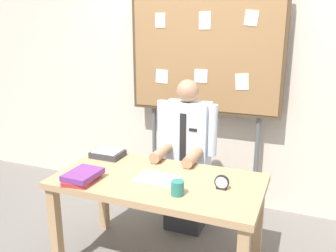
% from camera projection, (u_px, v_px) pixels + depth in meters
% --- Properties ---
extents(back_wall, '(6.40, 0.08, 2.70)m').
position_uv_depth(back_wall, '(209.00, 75.00, 3.65)').
color(back_wall, beige).
rests_on(back_wall, ground_plane).
extents(desk, '(1.52, 0.78, 0.75)m').
position_uv_depth(desk, '(158.00, 190.00, 2.65)').
color(desk, tan).
rests_on(desk, ground_plane).
extents(person, '(0.55, 0.56, 1.40)m').
position_uv_depth(person, '(186.00, 162.00, 3.23)').
color(person, '#2D2D33').
rests_on(person, ground_plane).
extents(bulletin_board, '(1.50, 0.09, 2.24)m').
position_uv_depth(bulletin_board, '(204.00, 52.00, 3.40)').
color(bulletin_board, '#4C3823').
rests_on(bulletin_board, ground_plane).
extents(book_stack, '(0.23, 0.31, 0.07)m').
position_uv_depth(book_stack, '(83.00, 176.00, 2.58)').
color(book_stack, '#B22D2D').
rests_on(book_stack, desk).
extents(open_notebook, '(0.31, 0.21, 0.01)m').
position_uv_depth(open_notebook, '(157.00, 179.00, 2.61)').
color(open_notebook, white).
rests_on(open_notebook, desk).
extents(desk_clock, '(0.10, 0.04, 0.10)m').
position_uv_depth(desk_clock, '(222.00, 183.00, 2.45)').
color(desk_clock, black).
rests_on(desk_clock, desk).
extents(coffee_mug, '(0.09, 0.09, 0.10)m').
position_uv_depth(coffee_mug, '(178.00, 188.00, 2.36)').
color(coffee_mug, '#267266').
rests_on(coffee_mug, desk).
extents(paper_tray, '(0.26, 0.20, 0.06)m').
position_uv_depth(paper_tray, '(108.00, 154.00, 3.06)').
color(paper_tray, '#333338').
rests_on(paper_tray, desk).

